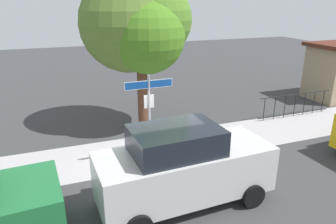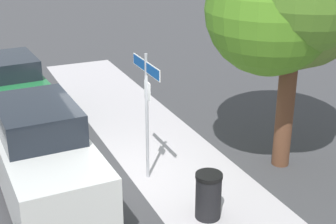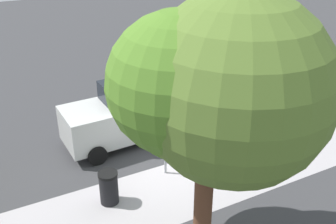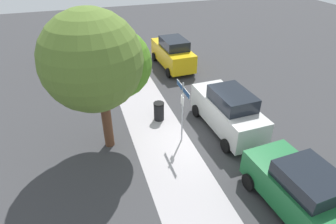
# 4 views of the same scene
# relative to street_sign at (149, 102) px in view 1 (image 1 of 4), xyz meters

# --- Properties ---
(ground_plane) EXTENTS (60.00, 60.00, 0.00)m
(ground_plane) POSITION_rel_street_sign_xyz_m (-0.14, -0.40, -2.11)
(ground_plane) COLOR #38383A
(sidewalk_strip) EXTENTS (24.00, 2.60, 0.00)m
(sidewalk_strip) POSITION_rel_street_sign_xyz_m (1.86, 0.90, -2.11)
(sidewalk_strip) COLOR #A6A0A4
(sidewalk_strip) RESTS_ON ground_plane
(street_sign) EXTENTS (1.52, 0.07, 2.97)m
(street_sign) POSITION_rel_street_sign_xyz_m (0.00, 0.00, 0.00)
(street_sign) COLOR #9EA0A5
(street_sign) RESTS_ON ground_plane
(shade_tree) EXTENTS (4.28, 4.27, 6.17)m
(shade_tree) POSITION_rel_street_sign_xyz_m (0.54, 3.25, 2.10)
(shade_tree) COLOR brown
(shade_tree) RESTS_ON ground_plane
(car_silver) EXTENTS (4.60, 2.07, 2.18)m
(car_silver) POSITION_rel_street_sign_xyz_m (0.16, -2.37, -1.03)
(car_silver) COLOR beige
(car_silver) RESTS_ON ground_plane
(iron_fence) EXTENTS (3.94, 0.04, 1.07)m
(iron_fence) POSITION_rel_street_sign_xyz_m (7.59, 1.90, -1.54)
(iron_fence) COLOR black
(iron_fence) RESTS_ON ground_plane
(trash_bin) EXTENTS (0.55, 0.55, 0.98)m
(trash_bin) POSITION_rel_street_sign_xyz_m (2.02, 0.50, -1.61)
(trash_bin) COLOR black
(trash_bin) RESTS_ON ground_plane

